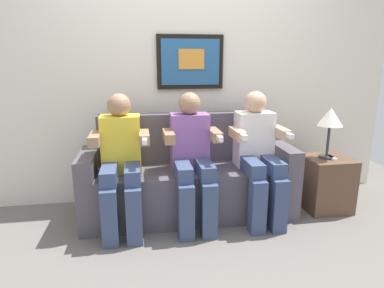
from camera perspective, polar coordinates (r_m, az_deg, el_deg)
name	(u,v)px	position (r m, az deg, el deg)	size (l,w,h in m)	color
ground_plane	(195,230)	(2.81, 0.51, -14.73)	(5.54, 5.54, 0.00)	#66605B
back_wall_assembly	(182,67)	(3.21, -1.78, 13.19)	(4.26, 0.10, 2.60)	silver
couch	(189,181)	(2.97, -0.55, -6.43)	(1.86, 0.58, 0.90)	#514C56
person_on_left	(121,158)	(2.69, -12.23, -2.40)	(0.46, 0.56, 1.11)	yellow
person_in_middle	(192,155)	(2.72, -0.02, -1.88)	(0.46, 0.56, 1.11)	#8C59A5
person_on_right	(258,152)	(2.87, 11.42, -1.31)	(0.46, 0.56, 1.11)	white
side_table_right	(325,183)	(3.33, 22.20, -6.32)	(0.40, 0.40, 0.50)	brown
table_lamp	(330,119)	(3.17, 22.93, 3.98)	(0.22, 0.22, 0.46)	#333338
spare_remote_on_table	(332,158)	(3.23, 23.10, -2.23)	(0.04, 0.13, 0.02)	white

